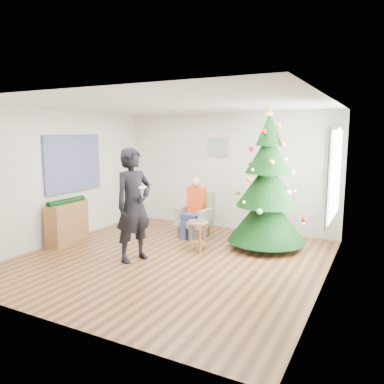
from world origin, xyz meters
The scene contains 19 objects.
floor centered at (0.00, 0.00, 0.00)m, with size 5.00×5.00×0.00m, color brown.
ceiling centered at (0.00, 0.00, 2.60)m, with size 5.00×5.00×0.00m, color white.
wall_back centered at (0.00, 2.50, 1.30)m, with size 5.00×5.00×0.00m, color silver.
wall_front centered at (0.00, -2.50, 1.30)m, with size 5.00×5.00×0.00m, color silver.
wall_left centered at (-2.50, 0.00, 1.30)m, with size 5.00×5.00×0.00m, color silver.
wall_right centered at (2.50, 0.00, 1.30)m, with size 5.00×5.00×0.00m, color silver.
window_panel centered at (2.47, 1.00, 1.50)m, with size 0.04×1.30×1.40m, color white.
curtains centered at (2.44, 1.00, 1.50)m, with size 0.05×1.75×1.50m.
christmas_tree centered at (1.26, 1.41, 1.18)m, with size 1.45×1.45×2.62m.
stool centered at (0.20, 0.63, 0.28)m, with size 0.37×0.37×0.56m.
laptop centered at (0.20, 0.63, 0.57)m, with size 0.30×0.20×0.02m, color silver.
armchair centered at (-0.28, 1.48, 0.34)m, with size 0.72×0.67×0.95m.
seated_person centered at (-0.28, 1.44, 0.63)m, with size 0.39×0.55×1.25m.
standing_man centered at (-0.53, -0.32, 0.96)m, with size 0.70×0.46×1.92m, color black.
game_controller centered at (-0.33, -0.35, 1.28)m, with size 0.04×0.13×0.04m, color white.
console centered at (-2.33, -0.07, 0.40)m, with size 0.30×1.00×0.80m, color brown.
garland centered at (-2.33, -0.07, 0.82)m, with size 0.14×0.14×0.90m, color black.
tapestry centered at (-2.46, 0.30, 1.55)m, with size 0.03×1.50×1.15m, color black.
framed_picture centered at (-0.20, 2.46, 1.85)m, with size 0.52×0.05×0.42m.
Camera 1 is at (3.18, -5.34, 2.16)m, focal length 35.00 mm.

